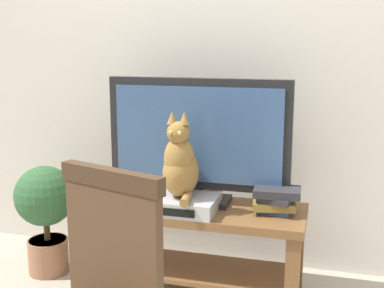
# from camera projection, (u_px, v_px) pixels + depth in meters

# --- Properties ---
(back_wall) EXTENTS (7.00, 0.12, 2.80)m
(back_wall) POSITION_uv_depth(u_px,v_px,m) (215.00, 34.00, 3.00)
(back_wall) COLOR silver
(back_wall) RESTS_ON ground
(tv_stand) EXTENTS (1.19, 0.45, 0.48)m
(tv_stand) POSITION_uv_depth(u_px,v_px,m) (194.00, 233.00, 2.75)
(tv_stand) COLOR brown
(tv_stand) RESTS_ON ground
(tv) EXTENTS (1.00, 0.20, 0.69)m
(tv) POSITION_uv_depth(u_px,v_px,m) (198.00, 138.00, 2.71)
(tv) COLOR black
(tv) RESTS_ON tv_stand
(media_box) EXTENTS (0.38, 0.30, 0.08)m
(media_box) POSITION_uv_depth(u_px,v_px,m) (181.00, 203.00, 2.65)
(media_box) COLOR #BCBCC1
(media_box) RESTS_ON tv_stand
(cat) EXTENTS (0.18, 0.30, 0.45)m
(cat) POSITION_uv_depth(u_px,v_px,m) (180.00, 165.00, 2.59)
(cat) COLOR olive
(cat) RESTS_ON media_box
(book_stack) EXTENTS (0.26, 0.21, 0.14)m
(book_stack) POSITION_uv_depth(u_px,v_px,m) (275.00, 200.00, 2.60)
(book_stack) COLOR #33477A
(book_stack) RESTS_ON tv_stand
(potted_plant) EXTENTS (0.35, 0.35, 0.65)m
(potted_plant) POSITION_uv_depth(u_px,v_px,m) (46.00, 209.00, 2.95)
(potted_plant) COLOR #9E6B4C
(potted_plant) RESTS_ON ground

